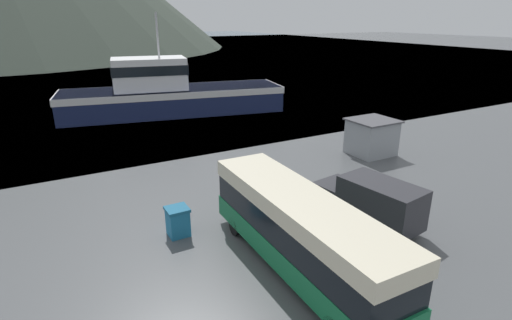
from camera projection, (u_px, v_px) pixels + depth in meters
name	position (u px, v px, depth m)	size (l,w,h in m)	color
water_surface	(64.00, 49.00, 129.02)	(240.00, 240.00, 0.00)	#475B6B
tour_bus	(300.00, 230.00, 16.05)	(2.70, 10.87, 3.30)	#146B3D
delivery_van	(371.00, 201.00, 19.92)	(2.92, 5.91, 2.41)	#2D2D33
fishing_boat	(169.00, 93.00, 42.62)	(23.91, 10.37, 10.33)	#19234C
storage_bin	(178.00, 221.00, 19.03)	(1.05, 1.02, 1.44)	teal
dock_kiosk	(371.00, 137.00, 30.15)	(3.28, 3.07, 2.69)	#93999E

